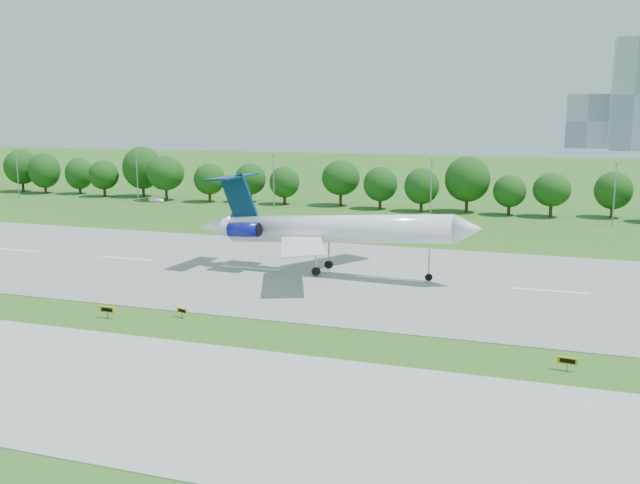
{
  "coord_description": "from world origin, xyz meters",
  "views": [
    {
      "loc": [
        40.66,
        -63.51,
        21.48
      ],
      "look_at": [
        12.75,
        18.0,
        5.73
      ],
      "focal_mm": 40.0,
      "sensor_mm": 36.0,
      "label": 1
    }
  ],
  "objects_px": {
    "airliner": "(323,228)",
    "taxi_sign_left": "(107,310)",
    "service_vehicle_a": "(156,200)",
    "service_vehicle_b": "(245,209)"
  },
  "relations": [
    {
      "from": "airliner",
      "to": "service_vehicle_a",
      "type": "relative_size",
      "value": 10.99
    },
    {
      "from": "service_vehicle_a",
      "to": "airliner",
      "type": "bearing_deg",
      "value": -127.05
    },
    {
      "from": "airliner",
      "to": "taxi_sign_left",
      "type": "xyz_separation_m",
      "value": [
        -14.92,
        -27.18,
        -5.38
      ]
    },
    {
      "from": "taxi_sign_left",
      "to": "service_vehicle_b",
      "type": "height_order",
      "value": "service_vehicle_b"
    },
    {
      "from": "service_vehicle_a",
      "to": "service_vehicle_b",
      "type": "bearing_deg",
      "value": -100.73
    },
    {
      "from": "taxi_sign_left",
      "to": "service_vehicle_b",
      "type": "distance_m",
      "value": 81.83
    },
    {
      "from": "airliner",
      "to": "service_vehicle_a",
      "type": "xyz_separation_m",
      "value": [
        -63.25,
        60.76,
        -5.71
      ]
    },
    {
      "from": "airliner",
      "to": "taxi_sign_left",
      "type": "relative_size",
      "value": 22.14
    },
    {
      "from": "service_vehicle_a",
      "to": "taxi_sign_left",
      "type": "bearing_deg",
      "value": -144.41
    },
    {
      "from": "service_vehicle_b",
      "to": "service_vehicle_a",
      "type": "bearing_deg",
      "value": 78.6
    }
  ]
}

